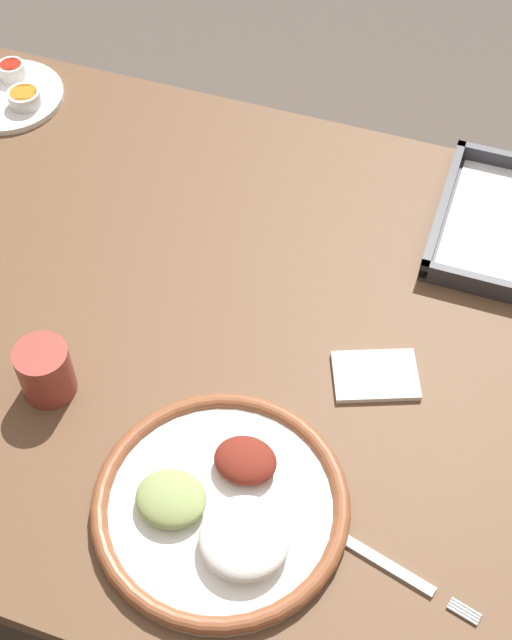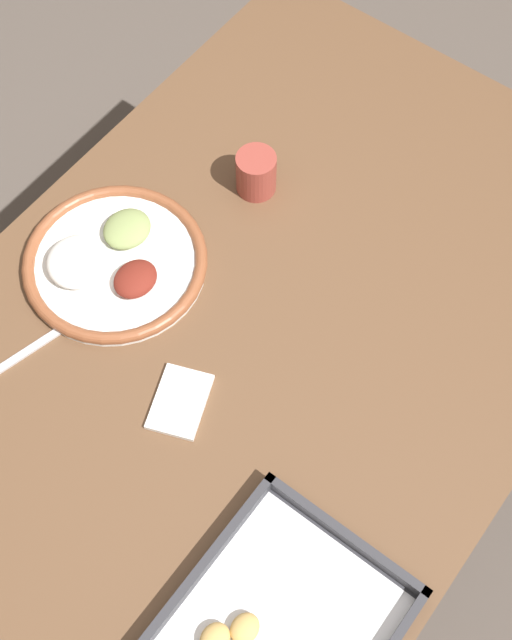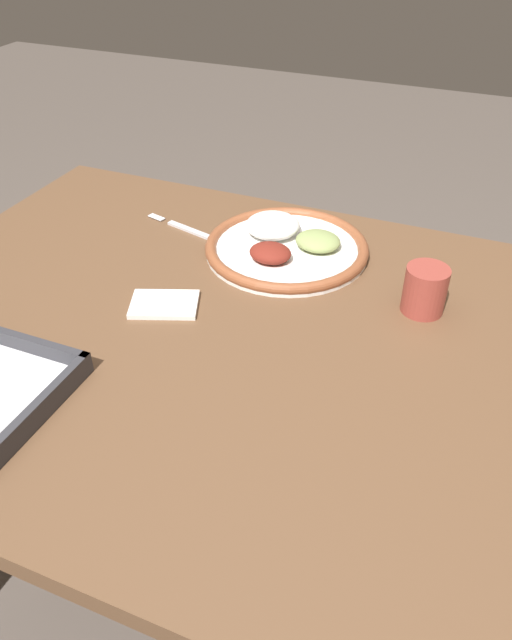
{
  "view_description": "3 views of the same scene",
  "coord_description": "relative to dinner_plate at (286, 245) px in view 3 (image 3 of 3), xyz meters",
  "views": [
    {
      "loc": [
        0.24,
        -0.65,
        1.67
      ],
      "look_at": [
        0.02,
        0.0,
        0.77
      ],
      "focal_mm": 50.0,
      "sensor_mm": 36.0,
      "label": 1
    },
    {
      "loc": [
        0.52,
        0.38,
        1.94
      ],
      "look_at": [
        0.02,
        0.0,
        0.77
      ],
      "focal_mm": 50.0,
      "sensor_mm": 36.0,
      "label": 2
    },
    {
      "loc": [
        -0.26,
        0.67,
        1.31
      ],
      "look_at": [
        0.02,
        0.0,
        0.77
      ],
      "focal_mm": 35.0,
      "sensor_mm": 36.0,
      "label": 3
    }
  ],
  "objects": [
    {
      "name": "dinner_plate",
      "position": [
        0.0,
        0.0,
        0.0
      ],
      "size": [
        0.29,
        0.29,
        0.05
      ],
      "color": "white",
      "rests_on": "dining_table"
    },
    {
      "name": "drinking_cup",
      "position": [
        -0.26,
        0.09,
        0.02
      ],
      "size": [
        0.07,
        0.07,
        0.08
      ],
      "color": "#993D33",
      "rests_on": "dining_table"
    },
    {
      "name": "napkin",
      "position": [
        0.12,
        0.23,
        -0.01
      ],
      "size": [
        0.12,
        0.11,
        0.01
      ],
      "color": "white",
      "rests_on": "dining_table"
    },
    {
      "name": "ground_plane",
      "position": [
        -0.06,
        0.25,
        -0.76
      ],
      "size": [
        8.0,
        8.0,
        0.0
      ],
      "primitive_type": "plane",
      "color": "#564C44"
    },
    {
      "name": "dining_table",
      "position": [
        -0.06,
        0.25,
        -0.12
      ],
      "size": [
        1.28,
        0.87,
        0.74
      ],
      "color": "brown",
      "rests_on": "ground_plane"
    },
    {
      "name": "fork",
      "position": [
        0.19,
        -0.0,
        -0.01
      ],
      "size": [
        0.19,
        0.06,
        0.0
      ],
      "rotation": [
        0.0,
        0.0,
        -0.25
      ],
      "color": "silver",
      "rests_on": "dining_table"
    }
  ]
}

